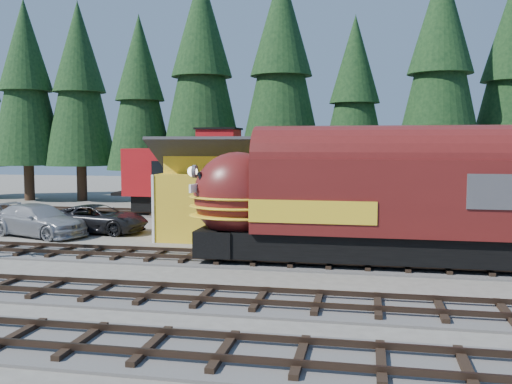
% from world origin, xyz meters
% --- Properties ---
extents(ground, '(120.00, 120.00, 0.00)m').
position_xyz_m(ground, '(0.00, 0.00, 0.00)').
color(ground, '#6B665B').
rests_on(ground, ground).
extents(track_spur, '(32.00, 3.20, 0.33)m').
position_xyz_m(track_spur, '(-10.00, 18.00, 0.06)').
color(track_spur, '#4C4947').
rests_on(track_spur, ground).
extents(depot, '(12.80, 7.00, 5.30)m').
position_xyz_m(depot, '(-0.00, 10.50, 2.96)').
color(depot, gold).
rests_on(depot, ground).
extents(conifer_backdrop, '(80.43, 23.28, 16.08)m').
position_xyz_m(conifer_backdrop, '(5.73, 24.47, 9.98)').
color(conifer_backdrop, black).
rests_on(conifer_backdrop, ground).
extents(locomotive, '(15.73, 3.13, 4.28)m').
position_xyz_m(locomotive, '(4.65, 4.00, 2.51)').
color(locomotive, black).
rests_on(locomotive, ground).
extents(caboose, '(10.61, 3.08, 5.52)m').
position_xyz_m(caboose, '(-6.40, 18.00, 2.72)').
color(caboose, black).
rests_on(caboose, ground).
extents(pickup_truck_a, '(5.70, 2.87, 1.55)m').
position_xyz_m(pickup_truck_a, '(-10.20, 9.96, 0.77)').
color(pickup_truck_a, black).
rests_on(pickup_truck_a, ground).
extents(pickup_truck_b, '(6.28, 3.97, 1.69)m').
position_xyz_m(pickup_truck_b, '(-12.78, 8.26, 0.85)').
color(pickup_truck_b, '#9A9DA1').
rests_on(pickup_truck_b, ground).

